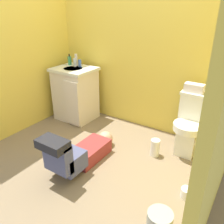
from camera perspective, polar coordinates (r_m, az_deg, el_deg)
The scene contains 15 objects.
ground_plane at distance 3.00m, azimuth -3.13°, elevation -10.16°, with size 3.09×2.93×0.04m, color #7E6A50.
wall_back at distance 3.35m, azimuth 6.98°, elevation 16.13°, with size 2.75×0.08×2.40m, color #E4C547.
wall_left at distance 3.46m, azimuth -22.37°, elevation 14.82°, with size 0.08×1.93×2.40m, color #E4C547.
toilet at distance 2.99m, azimuth 18.49°, elevation -2.94°, with size 0.36×0.46×0.75m.
vanity_cabinet at distance 3.72m, azimuth -8.81°, elevation 4.45°, with size 0.60×0.53×0.82m.
faucet at distance 3.70m, azimuth -7.78°, elevation 11.70°, with size 0.02×0.02×0.10m, color silver.
person_plumber at distance 2.71m, azimuth -7.97°, elevation -9.58°, with size 0.39×1.06×0.52m.
tissue_box at distance 2.92m, azimuth 19.29°, elevation 5.53°, with size 0.22×0.11×0.10m, color silver.
soap_dispenser at distance 3.81m, azimuth -10.22°, elevation 12.18°, with size 0.06×0.06×0.17m.
bottle_white at distance 3.76m, azimuth -8.68°, elevation 12.44°, with size 0.04×0.04×0.17m, color silver.
bottle_clear at distance 3.68m, azimuth -8.98°, elevation 11.76°, with size 0.05×0.05×0.13m, color silver.
bottle_blue at distance 3.66m, azimuth -7.81°, elevation 11.61°, with size 0.05×0.05×0.11m, color #4061B0.
trash_can at distance 2.08m, azimuth 11.36°, elevation -25.12°, with size 0.20×0.20×0.23m, color #94998F.
paper_towel_roll at distance 2.93m, azimuth 10.36°, elevation -8.49°, with size 0.11×0.11×0.22m, color white.
toilet_paper_roll at distance 2.48m, azimuth 17.57°, elevation -18.18°, with size 0.11×0.11×0.10m, color white.
Camera 1 is at (1.48, -1.96, 1.69)m, focal length 37.78 mm.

